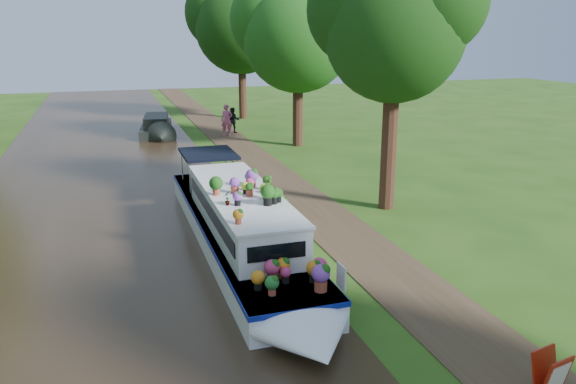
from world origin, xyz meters
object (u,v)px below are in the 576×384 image
(second_boat, at_px, (157,127))
(pedestrian_dark, at_px, (233,120))
(pedestrian_pink, at_px, (227,120))
(plant_boat, at_px, (242,226))
(sandwich_board, at_px, (550,381))

(second_boat, height_order, pedestrian_dark, pedestrian_dark)
(second_boat, bearing_deg, pedestrian_dark, -5.20)
(pedestrian_pink, distance_m, pedestrian_dark, 0.97)
(plant_boat, xyz_separation_m, pedestrian_pink, (3.58, 18.78, 0.14))
(plant_boat, bearing_deg, pedestrian_pink, 79.21)
(pedestrian_dark, bearing_deg, second_boat, 177.39)
(plant_boat, height_order, second_boat, plant_boat)
(second_boat, relative_size, pedestrian_pink, 3.34)
(second_boat, distance_m, pedestrian_pink, 4.51)
(pedestrian_dark, bearing_deg, sandwich_board, -80.98)
(plant_boat, relative_size, sandwich_board, 14.21)
(sandwich_board, xyz_separation_m, pedestrian_dark, (0.74, 27.92, 0.37))
(sandwich_board, distance_m, pedestrian_pink, 27.16)
(second_boat, xyz_separation_m, pedestrian_pink, (4.08, -1.85, 0.50))
(second_boat, relative_size, pedestrian_dark, 3.99)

